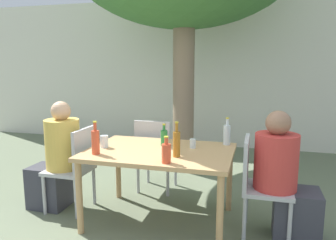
{
  "coord_description": "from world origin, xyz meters",
  "views": [
    {
      "loc": [
        0.91,
        -2.98,
        1.58
      ],
      "look_at": [
        0.0,
        0.3,
        0.99
      ],
      "focal_mm": 35.0,
      "sensor_mm": 36.0,
      "label": 1
    }
  ],
  "objects": [
    {
      "name": "person_seated_0",
      "position": [
        -1.18,
        -0.0,
        0.54
      ],
      "size": [
        0.58,
        0.36,
        1.19
      ],
      "rotation": [
        0.0,
        0.0,
        -1.57
      ],
      "color": "#383842",
      "rests_on": "ground_plane"
    },
    {
      "name": "soda_bottle_4",
      "position": [
        -0.54,
        -0.3,
        0.86
      ],
      "size": [
        0.07,
        0.07,
        0.31
      ],
      "color": "#DB4C2D",
      "rests_on": "dining_table_front"
    },
    {
      "name": "green_bottle_3",
      "position": [
        -0.01,
        0.18,
        0.83
      ],
      "size": [
        0.07,
        0.07,
        0.23
      ],
      "color": "#287A38",
      "rests_on": "dining_table_front"
    },
    {
      "name": "water_bottle_1",
      "position": [
        0.61,
        0.4,
        0.85
      ],
      "size": [
        0.08,
        0.08,
        0.29
      ],
      "color": "silver",
      "rests_on": "dining_table_front"
    },
    {
      "name": "drinking_glass_0",
      "position": [
        -0.57,
        -0.05,
        0.8
      ],
      "size": [
        0.08,
        0.08,
        0.12
      ],
      "color": "silver",
      "rests_on": "dining_table_front"
    },
    {
      "name": "ground_plane",
      "position": [
        0.0,
        0.0,
        0.0
      ],
      "size": [
        30.0,
        30.0,
        0.0
      ],
      "primitive_type": "plane",
      "color": "#667056"
    },
    {
      "name": "cafe_building_wall",
      "position": [
        0.0,
        3.3,
        1.4
      ],
      "size": [
        10.0,
        0.08,
        2.8
      ],
      "color": "silver",
      "rests_on": "ground_plane"
    },
    {
      "name": "patio_chair_2",
      "position": [
        -0.28,
        0.73,
        0.52
      ],
      "size": [
        0.44,
        0.44,
        0.91
      ],
      "rotation": [
        0.0,
        0.0,
        3.14
      ],
      "color": "#B2B2B7",
      "rests_on": "ground_plane"
    },
    {
      "name": "amber_bottle_0",
      "position": [
        0.22,
        -0.19,
        0.87
      ],
      "size": [
        0.07,
        0.07,
        0.32
      ],
      "color": "#9E661E",
      "rests_on": "dining_table_front"
    },
    {
      "name": "patio_chair_0",
      "position": [
        -0.94,
        0.0,
        0.52
      ],
      "size": [
        0.44,
        0.44,
        0.91
      ],
      "rotation": [
        0.0,
        0.0,
        -1.57
      ],
      "color": "#B2B2B7",
      "rests_on": "ground_plane"
    },
    {
      "name": "drinking_glass_1",
      "position": [
        0.3,
        0.16,
        0.79
      ],
      "size": [
        0.06,
        0.06,
        0.09
      ],
      "color": "silver",
      "rests_on": "dining_table_front"
    },
    {
      "name": "soda_bottle_2",
      "position": [
        0.18,
        -0.39,
        0.83
      ],
      "size": [
        0.08,
        0.08,
        0.23
      ],
      "color": "#DB4C2D",
      "rests_on": "dining_table_front"
    },
    {
      "name": "dining_table_front",
      "position": [
        0.0,
        0.0,
        0.67
      ],
      "size": [
        1.42,
        1.0,
        0.74
      ],
      "color": "tan",
      "rests_on": "ground_plane"
    },
    {
      "name": "person_seated_1",
      "position": [
        1.18,
        -0.0,
        0.53
      ],
      "size": [
        0.59,
        0.38,
        1.18
      ],
      "rotation": [
        0.0,
        0.0,
        1.57
      ],
      "color": "#383842",
      "rests_on": "ground_plane"
    },
    {
      "name": "patio_chair_1",
      "position": [
        0.94,
        0.0,
        0.52
      ],
      "size": [
        0.44,
        0.44,
        0.91
      ],
      "rotation": [
        0.0,
        0.0,
        1.57
      ],
      "color": "#B2B2B7",
      "rests_on": "ground_plane"
    }
  ]
}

